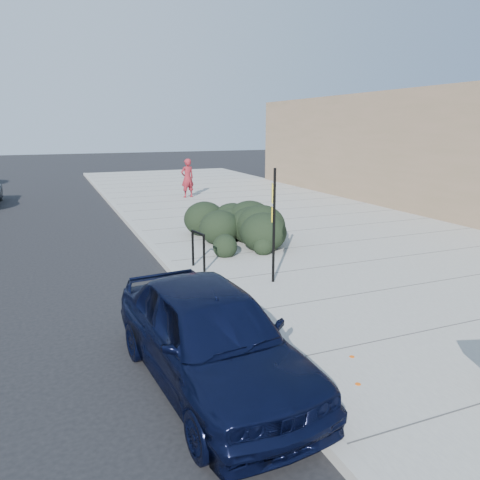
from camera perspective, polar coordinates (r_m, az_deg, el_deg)
The scene contains 8 objects.
ground at distance 9.04m, azimuth -2.71°, elevation -10.19°, with size 120.00×120.00×0.00m, color black.
sidewalk_near at distance 15.70m, azimuth 10.42°, elevation 0.30°, with size 11.20×50.00×0.15m, color gray.
curb_near at distance 13.57m, azimuth -9.91°, elevation -1.77°, with size 0.22×50.00×0.17m, color #9E9E99.
bike_rack at distance 11.76m, azimuth -5.11°, elevation -0.79°, with size 0.17×0.65×0.95m.
sign_post at distance 10.54m, azimuth 4.09°, elevation 2.60°, with size 0.16×0.28×2.62m.
hedge at distance 14.64m, azimuth -0.93°, elevation 2.78°, with size 1.95×3.90×1.46m, color black.
sedan_navy at distance 6.83m, azimuth -3.61°, elevation -11.47°, with size 1.79×4.45×1.52m, color black.
pedestrian at distance 23.78m, azimuth -6.43°, elevation 7.51°, with size 0.71×0.46×1.93m, color maroon.
Camera 1 is at (-2.77, -7.79, 3.67)m, focal length 35.00 mm.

